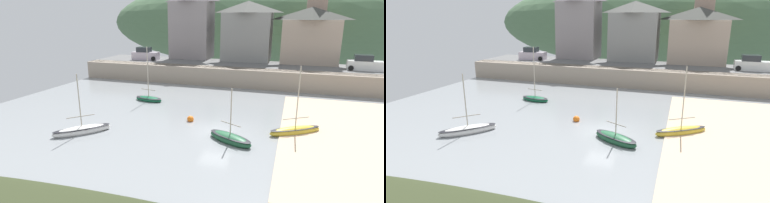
# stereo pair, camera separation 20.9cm
# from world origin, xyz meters

# --- Properties ---
(ground) EXTENTS (48.00, 41.00, 0.61)m
(ground) POSITION_xyz_m (1.40, -9.56, 0.16)
(ground) COLOR gray
(quay_seawall) EXTENTS (48.00, 9.40, 2.40)m
(quay_seawall) POSITION_xyz_m (0.00, 17.50, 1.36)
(quay_seawall) COLOR gray
(quay_seawall) RESTS_ON ground
(hillside_backdrop) EXTENTS (80.00, 44.00, 21.24)m
(hillside_backdrop) POSITION_xyz_m (-0.85, 55.20, 7.43)
(hillside_backdrop) COLOR #4B6B49
(hillside_backdrop) RESTS_ON ground
(waterfront_building_left) EXTENTS (6.58, 5.19, 10.45)m
(waterfront_building_left) POSITION_xyz_m (-10.51, 25.20, 7.70)
(waterfront_building_left) COLOR gray
(waterfront_building_left) RESTS_ON ground
(waterfront_building_centre) EXTENTS (7.39, 5.85, 8.83)m
(waterfront_building_centre) POSITION_xyz_m (-1.58, 25.20, 6.88)
(waterfront_building_centre) COLOR gray
(waterfront_building_centre) RESTS_ON ground
(waterfront_building_right) EXTENTS (8.04, 6.01, 7.91)m
(waterfront_building_right) POSITION_xyz_m (7.47, 25.20, 6.42)
(waterfront_building_right) COLOR tan
(waterfront_building_right) RESTS_ON ground
(church_with_spire) EXTENTS (3.00, 3.00, 16.32)m
(church_with_spire) POSITION_xyz_m (8.11, 29.20, 10.81)
(church_with_spire) COLOR tan
(church_with_spire) RESTS_ON ground
(sailboat_tall_mast) EXTENTS (3.93, 2.89, 4.29)m
(sailboat_tall_mast) POSITION_xyz_m (1.57, -1.80, 0.27)
(sailboat_tall_mast) COLOR #1F5534
(sailboat_tall_mast) RESTS_ON ground
(sailboat_white_hull) EXTENTS (3.85, 4.07, 5.02)m
(sailboat_white_hull) POSITION_xyz_m (-10.03, -3.87, 0.27)
(sailboat_white_hull) COLOR white
(sailboat_white_hull) RESTS_ON ground
(motorboat_with_cabin) EXTENTS (3.42, 1.78, 6.07)m
(motorboat_with_cabin) POSITION_xyz_m (-9.33, 6.66, 0.24)
(motorboat_with_cabin) COLOR #145836
(motorboat_with_cabin) RESTS_ON ground
(fishing_boat_green) EXTENTS (4.24, 3.31, 5.63)m
(fishing_boat_green) POSITION_xyz_m (6.15, 1.42, 0.28)
(fishing_boat_green) COLOR gold
(fishing_boat_green) RESTS_ON ground
(parked_car_near_slipway) EXTENTS (4.25, 2.11, 1.95)m
(parked_car_near_slipway) POSITION_xyz_m (-16.73, 20.70, 3.20)
(parked_car_near_slipway) COLOR #BFB0BF
(parked_car_near_slipway) RESTS_ON ground
(parked_car_by_wall) EXTENTS (4.18, 1.90, 1.95)m
(parked_car_by_wall) POSITION_xyz_m (14.05, 20.70, 3.20)
(parked_car_by_wall) COLOR silver
(parked_car_by_wall) RESTS_ON ground
(mooring_buoy) EXTENTS (0.61, 0.61, 0.61)m
(mooring_buoy) POSITION_xyz_m (-2.75, 1.68, 0.18)
(mooring_buoy) COLOR orange
(mooring_buoy) RESTS_ON ground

